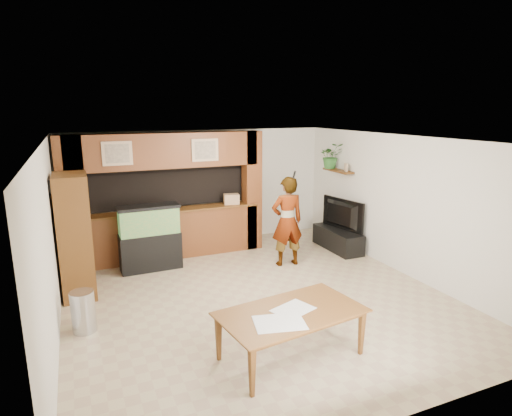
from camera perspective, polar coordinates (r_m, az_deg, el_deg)
name	(u,v)px	position (r m, az deg, el deg)	size (l,w,h in m)	color
floor	(256,296)	(7.32, -0.06, -11.66)	(6.50, 6.50, 0.00)	tan
ceiling	(256,140)	(6.66, -0.06, 9.08)	(6.50, 6.50, 0.00)	white
wall_back	(200,188)	(9.88, -7.46, 2.72)	(6.00, 6.00, 0.00)	silver
wall_left	(50,244)	(6.38, -25.78, -4.35)	(6.50, 6.50, 0.00)	silver
wall_right	(402,205)	(8.48, 18.95, 0.37)	(6.50, 6.50, 0.00)	silver
partition	(164,195)	(9.08, -12.17, 1.69)	(4.20, 0.99, 2.60)	brown
wall_clock	(51,187)	(7.22, -25.69, 2.49)	(0.05, 0.25, 0.25)	black
wall_shelf	(338,171)	(9.83, 10.89, 4.91)	(0.25, 0.90, 0.04)	brown
pantry_cabinet	(75,236)	(7.64, -22.99, -3.46)	(0.51, 0.84, 2.05)	brown
trash_can	(83,312)	(6.61, -22.04, -12.69)	(0.33, 0.33, 0.60)	#B2B2B7
aquarium	(150,238)	(8.52, -13.97, -3.95)	(1.15, 0.43, 1.28)	black
tv_stand	(338,239)	(9.72, 10.84, -4.11)	(0.50, 1.35, 0.45)	black
television	(339,215)	(9.57, 10.98, -0.88)	(1.18, 0.16, 0.68)	black
photo_frame	(346,167)	(9.58, 11.89, 5.32)	(0.03, 0.14, 0.18)	tan
potted_plant	(331,156)	(9.99, 9.97, 6.87)	(0.52, 0.45, 0.58)	#2C6528
person	(287,221)	(8.45, 4.17, -1.79)	(0.65, 0.43, 1.79)	tan
microphone	(294,175)	(8.14, 5.11, 4.40)	(0.04, 0.04, 0.17)	black
dining_table	(292,335)	(5.58, 4.88, -16.58)	(1.79, 1.00, 0.63)	brown
newspaper_a	(293,309)	(5.49, 4.96, -13.32)	(0.50, 0.36, 0.01)	silver
newspaper_b	(279,323)	(5.18, 3.14, -15.01)	(0.59, 0.43, 0.01)	silver
counter_box	(231,199)	(9.30, -3.31, 1.20)	(0.33, 0.22, 0.22)	tan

